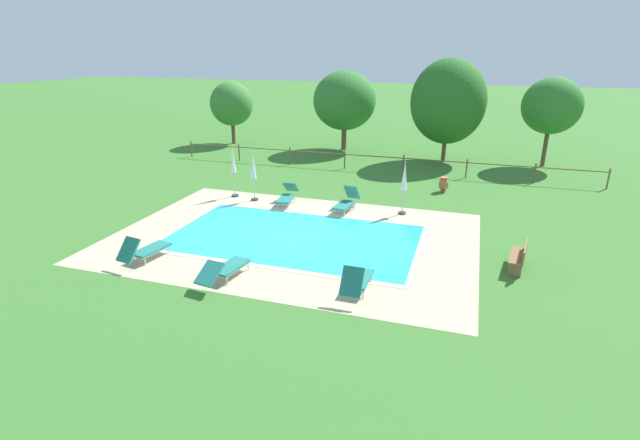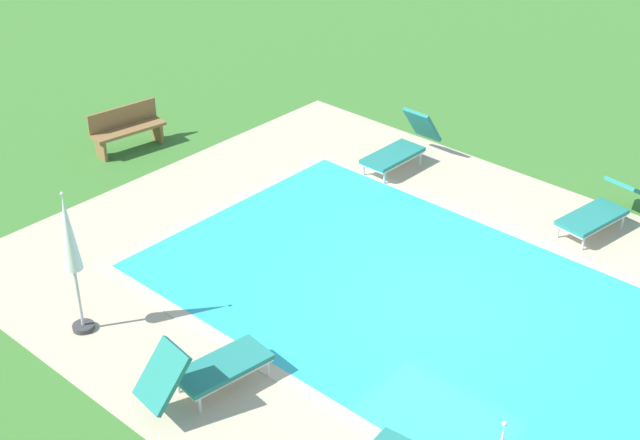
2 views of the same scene
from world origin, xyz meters
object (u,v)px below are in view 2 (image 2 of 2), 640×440
sun_lounger_south_near_corner (206,370)px  patio_umbrella_closed_row_west (70,242)px  sun_lounger_north_mid (401,147)px  wooden_bench_lawn_side (127,127)px  sun_lounger_north_near_steps (603,209)px

sun_lounger_south_near_corner → patio_umbrella_closed_row_west: 2.64m
sun_lounger_north_mid → patio_umbrella_closed_row_west: bearing=88.4°
sun_lounger_south_near_corner → patio_umbrella_closed_row_west: patio_umbrella_closed_row_west is taller
patio_umbrella_closed_row_west → wooden_bench_lawn_side: patio_umbrella_closed_row_west is taller
sun_lounger_north_mid → wooden_bench_lawn_side: size_ratio=1.18×
sun_lounger_south_near_corner → wooden_bench_lawn_side: sun_lounger_south_near_corner is taller
sun_lounger_south_near_corner → wooden_bench_lawn_side: size_ratio=1.24×
sun_lounger_north_near_steps → wooden_bench_lawn_side: wooden_bench_lawn_side is taller
sun_lounger_north_mid → sun_lounger_south_near_corner: 7.32m
sun_lounger_north_near_steps → patio_umbrella_closed_row_west: (4.21, 7.73, 1.13)m
sun_lounger_north_mid → wooden_bench_lawn_side: (4.54, 3.11, 0.07)m
sun_lounger_north_near_steps → sun_lounger_north_mid: (4.02, 0.46, 0.04)m
patio_umbrella_closed_row_west → wooden_bench_lawn_side: size_ratio=1.47×
sun_lounger_north_near_steps → wooden_bench_lawn_side: size_ratio=1.36×
sun_lounger_south_near_corner → patio_umbrella_closed_row_west: (2.39, 0.28, 1.10)m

